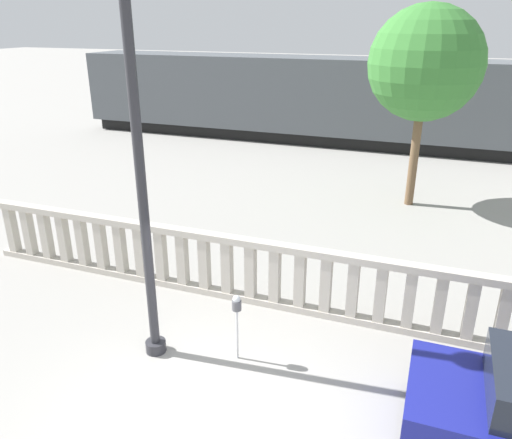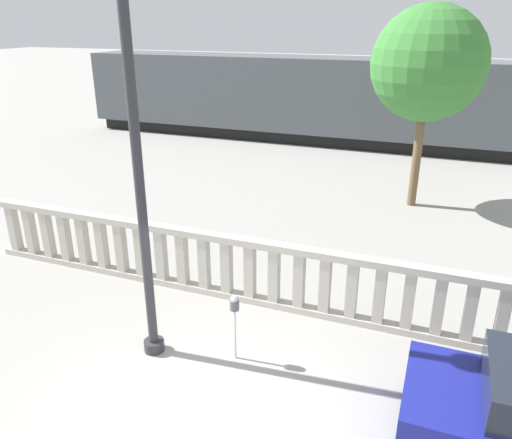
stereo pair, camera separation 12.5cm
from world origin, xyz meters
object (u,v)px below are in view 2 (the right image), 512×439
object	(u,v)px
parking_meter	(235,309)
train_near	(393,103)
lamppost	(136,144)
tree_left	(428,64)

from	to	relation	value
parking_meter	train_near	distance (m)	16.48
lamppost	parking_meter	xyz separation A→B (m)	(1.41, 0.32, -2.71)
parking_meter	tree_left	world-z (taller)	tree_left
lamppost	train_near	xyz separation A→B (m)	(1.87, 16.77, -1.69)
train_near	tree_left	bearing A→B (deg)	-77.44
lamppost	tree_left	size ratio (longest dim) A/B	1.06
lamppost	train_near	size ratio (longest dim) A/B	0.21
train_near	tree_left	size ratio (longest dim) A/B	4.99
lamppost	parking_meter	bearing A→B (deg)	12.83
parking_meter	train_near	xyz separation A→B (m)	(0.46, 16.45, 1.03)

